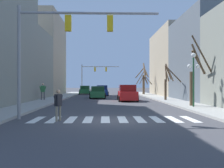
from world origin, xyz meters
TOP-DOWN VIEW (x-y plane):
  - ground_plane at (0.00, 0.00)m, footprint 240.00×240.00m
  - building_row_left at (-10.92, 14.98)m, footprint 6.00×43.05m
  - building_row_right at (10.92, 16.29)m, footprint 6.00×41.78m
  - crosswalk_stripes at (0.00, 0.49)m, footprint 8.55×2.60m
  - traffic_signal_near at (-2.79, 0.66)m, footprint 7.50×0.28m
  - traffic_signal_far at (-2.76, 38.47)m, footprint 7.45×0.28m
  - street_lamp_right_corner at (6.25, 6.40)m, footprint 0.95×0.36m
  - car_parked_right_mid at (-1.39, 21.18)m, footprint 2.06×4.44m
  - car_parked_left_far at (2.01, 15.70)m, footprint 2.14×4.89m
  - car_parked_right_far at (-4.13, 35.26)m, footprint 2.04×4.60m
  - car_at_intersection at (-0.91, 29.09)m, footprint 2.04×4.67m
  - pedestrian_near_right_corner at (-2.82, -0.05)m, footprint 0.40×0.64m
  - pedestrian_on_right_sidewalk at (-7.25, 15.43)m, footprint 0.79×0.29m
  - street_tree_left_mid at (6.69, 7.42)m, footprint 1.77×0.98m
  - street_tree_right_mid at (6.32, 14.97)m, footprint 1.86×1.81m
  - street_tree_right_near at (6.13, 30.83)m, footprint 2.74×0.80m
  - street_tree_right_far at (6.15, 31.18)m, footprint 2.20×2.95m

SIDE VIEW (x-z plane):
  - ground_plane at x=0.00m, z-range 0.00..0.00m
  - crosswalk_stripes at x=0.00m, z-range 0.00..0.01m
  - car_parked_right_far at x=-4.13m, z-range -0.05..1.53m
  - car_parked_right_mid at x=-1.39m, z-range -0.05..1.54m
  - car_at_intersection at x=-0.91m, z-range -0.06..1.62m
  - car_parked_left_far at x=2.01m, z-range -0.06..1.73m
  - pedestrian_near_right_corner at x=-2.82m, z-range 0.15..1.74m
  - pedestrian_on_right_sidewalk at x=-7.25m, z-range 0.32..2.15m
  - street_tree_right_near at x=6.13m, z-range -0.08..3.80m
  - street_tree_right_mid at x=6.32m, z-range 0.22..4.17m
  - street_tree_left_mid at x=6.69m, z-range -0.52..5.12m
  - street_tree_right_far at x=6.15m, z-range 0.04..5.37m
  - street_lamp_right_corner at x=6.25m, z-range 1.01..5.10m
  - traffic_signal_far at x=-2.76m, z-range 1.34..7.07m
  - traffic_signal_near at x=-2.79m, z-range 1.41..7.45m
  - building_row_right at x=10.92m, z-range -0.56..9.85m
  - building_row_left at x=-10.92m, z-range -0.47..13.32m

